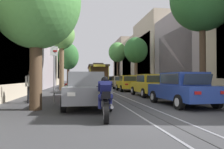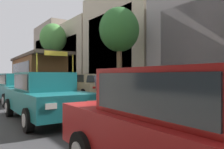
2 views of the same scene
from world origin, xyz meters
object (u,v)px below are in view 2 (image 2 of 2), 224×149
(parked_car_beige_fourth_right, at_px, (87,85))
(parked_car_teal_fourth_left, at_px, (18,88))
(parked_car_red_fifth_left, at_px, (0,84))
(street_tree_kerb_right_mid, at_px, (53,39))
(street_tree_kerb_right_second, at_px, (119,30))
(parked_car_teal_mid_left, at_px, (45,96))
(parked_car_yellow_mid_right, at_px, (138,89))
(parked_car_grey_fifth_right, at_px, (56,83))
(cable_car_trolley, at_px, (36,73))
(parked_car_red_second_left, at_px, (194,131))
(pedestrian_on_left_pavement, at_px, (125,83))
(pedestrian_on_right_pavement, at_px, (158,85))

(parked_car_beige_fourth_right, bearing_deg, parked_car_teal_fourth_left, -167.83)
(parked_car_red_fifth_left, bearing_deg, street_tree_kerb_right_mid, 50.72)
(parked_car_teal_fourth_left, distance_m, street_tree_kerb_right_mid, 16.84)
(street_tree_kerb_right_second, bearing_deg, street_tree_kerb_right_mid, 88.51)
(parked_car_beige_fourth_right, distance_m, street_tree_kerb_right_second, 4.46)
(parked_car_teal_mid_left, relative_size, parked_car_yellow_mid_right, 0.99)
(parked_car_grey_fifth_right, xyz_separation_m, cable_car_trolley, (-2.40, -2.20, 0.86))
(parked_car_red_second_left, bearing_deg, pedestrian_on_left_pavement, 55.51)
(parked_car_red_fifth_left, relative_size, street_tree_kerb_right_mid, 0.55)
(pedestrian_on_right_pavement, bearing_deg, parked_car_beige_fourth_right, 121.11)
(parked_car_grey_fifth_right, relative_size, pedestrian_on_right_pavement, 2.70)
(parked_car_teal_mid_left, bearing_deg, parked_car_red_fifth_left, 89.70)
(parked_car_teal_mid_left, height_order, street_tree_kerb_right_second, street_tree_kerb_right_second)
(parked_car_teal_mid_left, height_order, parked_car_beige_fourth_right, same)
(parked_car_beige_fourth_right, distance_m, parked_car_grey_fifth_right, 6.27)
(parked_car_yellow_mid_right, xyz_separation_m, street_tree_kerb_right_second, (1.93, 4.17, 3.83))
(parked_car_red_second_left, relative_size, parked_car_beige_fourth_right, 1.00)
(parked_car_red_fifth_left, xyz_separation_m, pedestrian_on_right_pavement, (7.41, -8.96, 0.12))
(parked_car_teal_fourth_left, bearing_deg, parked_car_beige_fourth_right, 12.17)
(parked_car_red_fifth_left, xyz_separation_m, parked_car_beige_fourth_right, (4.82, -4.67, 0.00))
(parked_car_grey_fifth_right, bearing_deg, street_tree_kerb_right_second, -76.29)
(cable_car_trolley, bearing_deg, parked_car_yellow_mid_right, -76.38)
(street_tree_kerb_right_mid, height_order, pedestrian_on_left_pavement, street_tree_kerb_right_mid)
(parked_car_red_second_left, height_order, parked_car_teal_fourth_left, same)
(parked_car_red_second_left, bearing_deg, parked_car_beige_fourth_right, 68.11)
(parked_car_teal_fourth_left, distance_m, parked_car_grey_fifth_right, 8.71)
(pedestrian_on_right_pavement, bearing_deg, cable_car_trolley, 120.55)
(parked_car_red_second_left, xyz_separation_m, pedestrian_on_right_pavement, (7.39, 7.65, 0.12))
(parked_car_red_second_left, bearing_deg, street_tree_kerb_right_mid, 74.38)
(pedestrian_on_left_pavement, xyz_separation_m, pedestrian_on_right_pavement, (-0.74, -4.18, 0.01))
(parked_car_teal_fourth_left, height_order, pedestrian_on_right_pavement, pedestrian_on_right_pavement)
(parked_car_grey_fifth_right, bearing_deg, parked_car_teal_fourth_left, -123.23)
(parked_car_teal_mid_left, relative_size, cable_car_trolley, 0.48)
(street_tree_kerb_right_mid, bearing_deg, parked_car_teal_mid_left, -110.03)
(parked_car_grey_fifth_right, bearing_deg, parked_car_red_second_left, -104.93)
(parked_car_red_second_left, height_order, pedestrian_on_left_pavement, pedestrian_on_left_pavement)
(parked_car_beige_fourth_right, xyz_separation_m, pedestrian_on_right_pavement, (2.59, -4.29, 0.12))
(parked_car_teal_mid_left, bearing_deg, street_tree_kerb_right_second, 36.55)
(parked_car_beige_fourth_right, bearing_deg, parked_car_grey_fifth_right, 89.49)
(parked_car_grey_fifth_right, distance_m, street_tree_kerb_right_second, 8.65)
(pedestrian_on_left_pavement, bearing_deg, parked_car_yellow_mid_right, -122.33)
(street_tree_kerb_right_mid, distance_m, pedestrian_on_left_pavement, 14.47)
(parked_car_beige_fourth_right, bearing_deg, street_tree_kerb_right_mid, 80.33)
(street_tree_kerb_right_second, bearing_deg, parked_car_red_fifth_left, 138.55)
(parked_car_teal_mid_left, height_order, parked_car_yellow_mid_right, same)
(parked_car_grey_fifth_right, relative_size, street_tree_kerb_right_mid, 0.55)
(parked_car_yellow_mid_right, distance_m, cable_car_trolley, 9.82)
(parked_car_yellow_mid_right, bearing_deg, pedestrian_on_left_pavement, 57.67)
(parked_car_red_second_left, xyz_separation_m, parked_car_beige_fourth_right, (4.80, 11.94, 0.00))
(parked_car_yellow_mid_right, bearing_deg, street_tree_kerb_right_mid, 82.98)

